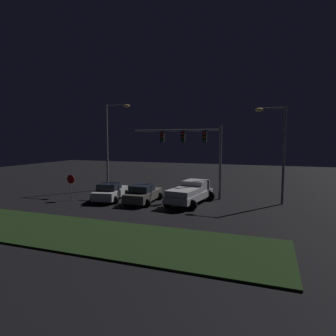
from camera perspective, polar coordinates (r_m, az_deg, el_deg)
The scene contains 9 objects.
ground_plane at distance 25.02m, azimuth -3.20°, elevation -6.48°, with size 80.00×80.00×0.00m, color black.
grass_median at distance 16.91m, azimuth -16.32°, elevation -12.43°, with size 21.55×5.19×0.10m, color black.
pickup_truck at distance 23.79m, azimuth 4.57°, elevation -4.66°, with size 3.43×5.64×1.80m.
car_sedan at distance 25.60m, azimuth -11.39°, elevation -4.61°, with size 3.02×4.66×1.51m.
car_sedan_far at distance 24.19m, azimuth -4.96°, elevation -5.12°, with size 2.59×4.46×1.51m.
traffic_signal_gantry at distance 25.96m, azimuth 5.04°, elevation 4.84°, with size 8.32×0.56×6.50m.
street_lamp_left at distance 30.70m, azimuth -11.18°, elevation 6.10°, with size 2.82×0.44×8.90m.
street_lamp_right at distance 24.84m, azimuth 20.96°, elevation 4.70°, with size 2.46×0.44×7.93m.
stop_sign at distance 26.25m, azimuth -18.72°, elevation -2.73°, with size 0.76×0.08×2.23m.
Camera 1 is at (9.60, -22.51, 5.20)m, focal length 30.70 mm.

